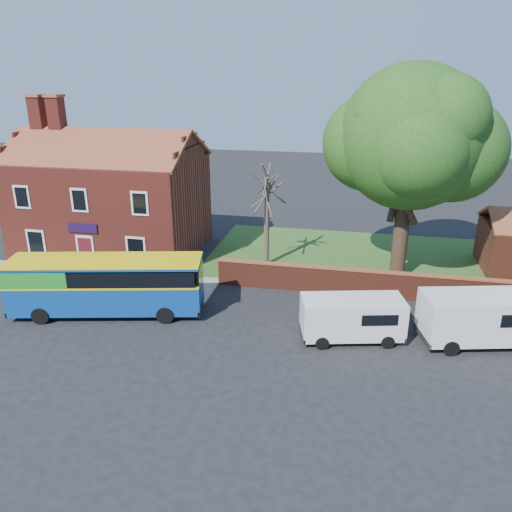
% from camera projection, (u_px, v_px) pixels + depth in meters
% --- Properties ---
extents(ground, '(120.00, 120.00, 0.00)m').
position_uv_depth(ground, '(140.00, 336.00, 24.19)').
color(ground, black).
rests_on(ground, ground).
extents(pavement, '(18.00, 3.50, 0.12)m').
position_uv_depth(pavement, '(74.00, 278.00, 30.79)').
color(pavement, gray).
rests_on(pavement, ground).
extents(kerb, '(18.00, 0.15, 0.14)m').
position_uv_depth(kerb, '(57.00, 290.00, 29.19)').
color(kerb, slate).
rests_on(kerb, ground).
extents(grass_strip, '(26.00, 12.00, 0.04)m').
position_uv_depth(grass_strip, '(401.00, 262.00, 33.60)').
color(grass_strip, '#426B28').
rests_on(grass_strip, ground).
extents(shop_building, '(12.30, 8.13, 10.50)m').
position_uv_depth(shop_building, '(112.00, 203.00, 34.90)').
color(shop_building, maroon).
rests_on(shop_building, ground).
extents(boundary_wall, '(22.00, 0.38, 1.60)m').
position_uv_depth(boundary_wall, '(409.00, 286.00, 27.82)').
color(boundary_wall, maroon).
rests_on(boundary_wall, ground).
extents(bus, '(10.21, 4.61, 3.02)m').
position_uv_depth(bus, '(100.00, 283.00, 25.95)').
color(bus, '#0D3E92').
rests_on(bus, ground).
extents(van_near, '(5.10, 2.98, 2.10)m').
position_uv_depth(van_near, '(352.00, 317.00, 23.58)').
color(van_near, silver).
rests_on(van_near, ground).
extents(van_far, '(5.94, 3.49, 2.45)m').
position_uv_depth(van_far, '(483.00, 317.00, 23.16)').
color(van_far, silver).
rests_on(van_far, ground).
extents(large_tree, '(10.39, 8.22, 12.67)m').
position_uv_depth(large_tree, '(412.00, 142.00, 28.40)').
color(large_tree, black).
rests_on(large_tree, ground).
extents(bare_tree, '(2.40, 2.86, 6.40)m').
position_uv_depth(bare_tree, '(267.00, 217.00, 32.03)').
color(bare_tree, '#4C4238').
rests_on(bare_tree, ground).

